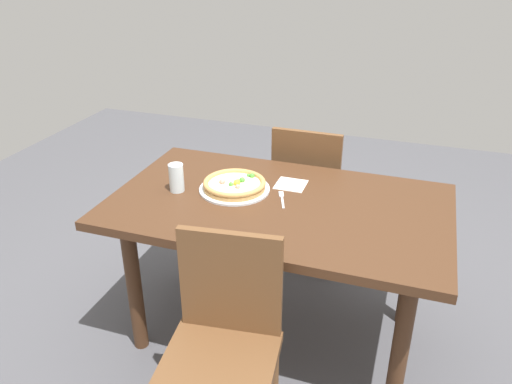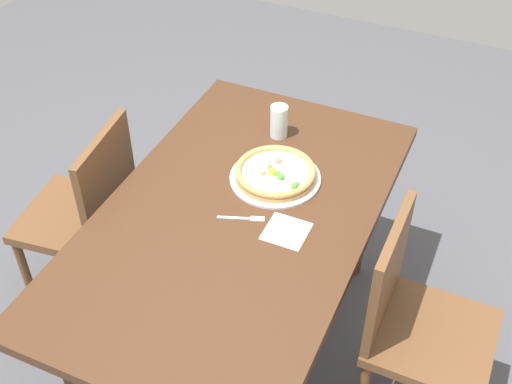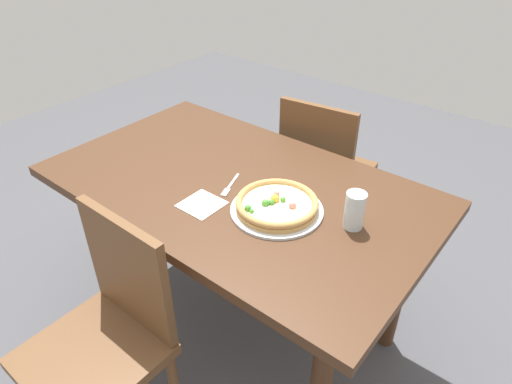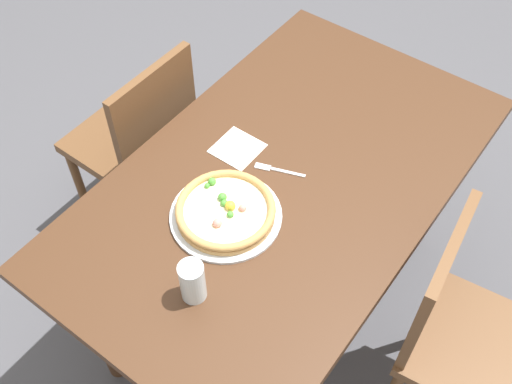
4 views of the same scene
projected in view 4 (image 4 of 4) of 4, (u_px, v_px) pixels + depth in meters
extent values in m
plane|color=#4C4C51|center=(278.00, 296.00, 2.47)|extent=(6.00, 6.00, 0.00)
cube|color=#472B19|center=(284.00, 181.00, 1.90)|extent=(1.50, 0.89, 0.04)
cylinder|color=#472B19|center=(432.00, 182.00, 2.39)|extent=(0.07, 0.07, 0.71)
cylinder|color=#472B19|center=(100.00, 325.00, 2.01)|extent=(0.07, 0.07, 0.71)
cylinder|color=#472B19|center=(305.00, 117.00, 2.61)|extent=(0.07, 0.07, 0.71)
cylinder|color=brown|center=(426.00, 315.00, 2.18)|extent=(0.04, 0.04, 0.44)
cube|color=brown|center=(478.00, 348.00, 1.85)|extent=(0.45, 0.45, 0.04)
cube|color=brown|center=(437.00, 283.00, 1.73)|extent=(0.38, 0.08, 0.42)
cylinder|color=brown|center=(80.00, 186.00, 2.55)|extent=(0.04, 0.04, 0.44)
cylinder|color=brown|center=(137.00, 138.00, 2.72)|extent=(0.04, 0.04, 0.44)
cylinder|color=brown|center=(139.00, 226.00, 2.42)|extent=(0.04, 0.04, 0.44)
cylinder|color=brown|center=(195.00, 174.00, 2.59)|extent=(0.04, 0.04, 0.44)
cube|color=brown|center=(129.00, 141.00, 2.38)|extent=(0.40, 0.40, 0.04)
cube|color=brown|center=(156.00, 118.00, 2.13)|extent=(0.38, 0.03, 0.42)
cylinder|color=silver|center=(226.00, 216.00, 1.79)|extent=(0.33, 0.33, 0.01)
cylinder|color=tan|center=(226.00, 213.00, 1.78)|extent=(0.29, 0.29, 0.02)
cylinder|color=beige|center=(226.00, 210.00, 1.77)|extent=(0.25, 0.25, 0.01)
torus|color=tan|center=(225.00, 209.00, 1.76)|extent=(0.29, 0.29, 0.02)
sphere|color=#E58C7F|center=(217.00, 223.00, 1.73)|extent=(0.03, 0.03, 0.03)
sphere|color=#4C9E38|center=(222.00, 197.00, 1.78)|extent=(0.03, 0.03, 0.03)
sphere|color=#4C9E38|center=(207.00, 186.00, 1.81)|extent=(0.02, 0.02, 0.02)
sphere|color=#4C9E38|center=(212.00, 182.00, 1.82)|extent=(0.02, 0.02, 0.02)
sphere|color=#E58C7F|center=(243.00, 208.00, 1.76)|extent=(0.02, 0.02, 0.02)
sphere|color=#4C9E38|center=(230.00, 214.00, 1.75)|extent=(0.02, 0.02, 0.02)
sphere|color=#4C9E38|center=(224.00, 203.00, 1.77)|extent=(0.02, 0.02, 0.02)
sphere|color=gold|center=(230.00, 206.00, 1.76)|extent=(0.03, 0.03, 0.03)
cube|color=silver|center=(289.00, 173.00, 1.89)|extent=(0.05, 0.11, 0.00)
cube|color=silver|center=(263.00, 167.00, 1.91)|extent=(0.04, 0.05, 0.00)
cylinder|color=silver|center=(192.00, 281.00, 1.58)|extent=(0.07, 0.07, 0.13)
cube|color=white|center=(237.00, 148.00, 1.96)|extent=(0.14, 0.14, 0.00)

